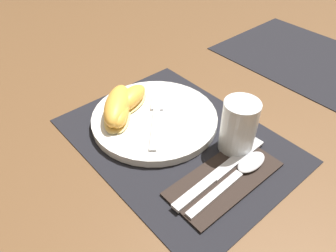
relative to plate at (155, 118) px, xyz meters
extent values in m
plane|color=brown|center=(0.07, 0.00, -0.01)|extent=(3.00, 3.00, 0.00)
cube|color=black|center=(0.07, 0.00, -0.01)|extent=(0.44, 0.32, 0.00)
cube|color=black|center=(0.06, 0.48, -0.01)|extent=(0.44, 0.32, 0.00)
cylinder|color=white|center=(0.00, 0.00, 0.00)|extent=(0.26, 0.26, 0.02)
cylinder|color=silver|center=(0.16, 0.07, 0.04)|extent=(0.06, 0.06, 0.10)
cylinder|color=#F9AD19|center=(0.16, 0.07, 0.02)|extent=(0.05, 0.05, 0.05)
cube|color=#2D231E|center=(0.20, -0.01, -0.01)|extent=(0.09, 0.21, 0.00)
cube|color=silver|center=(0.19, -0.07, 0.00)|extent=(0.02, 0.09, 0.01)
cube|color=silver|center=(0.18, 0.04, 0.00)|extent=(0.02, 0.14, 0.01)
cube|color=silver|center=(0.21, -0.05, 0.00)|extent=(0.02, 0.13, 0.01)
ellipsoid|color=silver|center=(0.21, 0.05, 0.00)|extent=(0.04, 0.07, 0.01)
cube|color=silver|center=(0.03, -0.03, 0.01)|extent=(0.10, 0.09, 0.00)
cube|color=silver|center=(-0.04, 0.04, 0.01)|extent=(0.07, 0.07, 0.00)
ellipsoid|color=#F4DB84|center=(-0.06, -0.02, 0.01)|extent=(0.08, 0.11, 0.01)
ellipsoid|color=#F9B242|center=(-0.06, -0.02, 0.03)|extent=(0.07, 0.10, 0.04)
ellipsoid|color=#F4DB84|center=(-0.06, -0.05, 0.01)|extent=(0.11, 0.12, 0.01)
ellipsoid|color=#F9B242|center=(-0.06, -0.05, 0.02)|extent=(0.10, 0.11, 0.03)
ellipsoid|color=#F4DB84|center=(-0.05, -0.05, 0.01)|extent=(0.13, 0.13, 0.01)
ellipsoid|color=#F9B242|center=(-0.05, -0.05, 0.03)|extent=(0.13, 0.12, 0.05)
ellipsoid|color=#F4DB84|center=(-0.04, -0.06, 0.01)|extent=(0.10, 0.09, 0.01)
ellipsoid|color=#F9B242|center=(-0.04, -0.06, 0.03)|extent=(0.10, 0.09, 0.04)
camera|label=1|loc=(0.41, -0.32, 0.43)|focal=35.00mm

